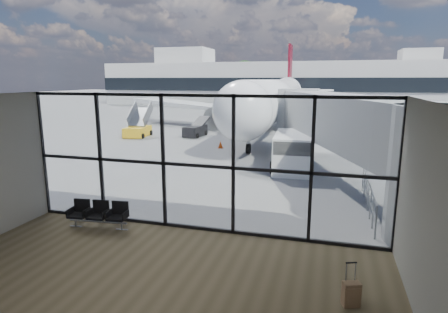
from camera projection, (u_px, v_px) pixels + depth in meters
The scene contains 20 objects.
ground at pixel (300, 117), 50.18m from camera, with size 220.00×220.00×0.00m, color slate.
lounge_shell at pixel (115, 196), 7.47m from camera, with size 12.02×8.01×4.51m.
glass_curtain_wall at pixel (197, 164), 12.07m from camera, with size 12.10×0.12×4.50m.
jet_bridge at pixel (349, 127), 17.31m from camera, with size 8.00×16.50×4.33m.
apron_railing at pixel (369, 193), 14.17m from camera, with size 0.06×5.46×1.11m.
far_terminal at pixel (307, 83), 70.17m from camera, with size 80.00×12.20×11.00m.
tree_0 at pixel (125, 80), 91.51m from camera, with size 4.95×4.95×7.12m.
tree_1 at pixel (147, 78), 89.77m from camera, with size 5.61×5.61×8.07m.
tree_2 at pixel (170, 75), 88.02m from camera, with size 6.27×6.27×9.03m.
tree_3 at pixel (194, 81), 86.65m from camera, with size 4.95×4.95×7.12m.
tree_4 at pixel (219, 78), 84.91m from camera, with size 5.61×5.61×8.07m.
tree_5 at pixel (245, 75), 83.16m from camera, with size 6.27×6.27×9.03m.
seating_row at pixel (99, 213), 12.64m from camera, with size 2.05×0.77×0.91m.
suitcase at pixel (351, 294), 8.21m from camera, with size 0.43×0.36×1.01m.
airliner at pixel (275, 99), 38.42m from camera, with size 32.69×37.83×9.74m.
service_van at pixel (293, 151), 20.72m from camera, with size 2.48×4.70×1.99m.
belt_loader at pixel (196, 130), 32.88m from camera, with size 1.60×3.57×1.60m.
mobile_stairs at pixel (138, 130), 32.69m from camera, with size 2.17×3.60×2.40m.
traffic_cone_a at pixel (220, 145), 27.29m from camera, with size 0.37×0.37×0.53m.
traffic_cone_b at pixel (285, 151), 24.36m from camera, with size 0.47×0.47×0.68m.
Camera 1 is at (4.07, -11.08, 4.93)m, focal length 30.00 mm.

